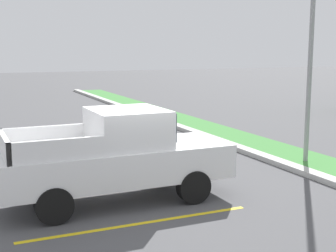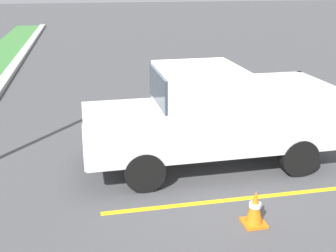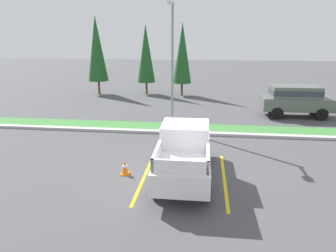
{
  "view_description": "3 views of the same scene",
  "coord_description": "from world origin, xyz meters",
  "views": [
    {
      "loc": [
        9.85,
        -3.59,
        3.45
      ],
      "look_at": [
        -0.93,
        1.18,
        1.5
      ],
      "focal_mm": 50.44,
      "sensor_mm": 36.0,
      "label": 1
    },
    {
      "loc": [
        -7.79,
        2.02,
        3.75
      ],
      "look_at": [
        0.47,
        0.31,
        0.72
      ],
      "focal_mm": 44.36,
      "sensor_mm": 36.0,
      "label": 2
    },
    {
      "loc": [
        0.61,
        -11.41,
        5.31
      ],
      "look_at": [
        -0.98,
        1.63,
        1.44
      ],
      "focal_mm": 32.88,
      "sensor_mm": 36.0,
      "label": 3
    }
  ],
  "objects": [
    {
      "name": "parking_line_far",
      "position": [
        1.46,
        -0.49,
        0.0
      ],
      "size": [
        0.12,
        4.8,
        0.01
      ],
      "primitive_type": "cube",
      "color": "yellow",
      "rests_on": "ground"
    },
    {
      "name": "parking_line_near",
      "position": [
        -1.64,
        -0.49,
        0.0
      ],
      "size": [
        0.12,
        4.8,
        0.01
      ],
      "primitive_type": "cube",
      "color": "yellow",
      "rests_on": "ground"
    },
    {
      "name": "traffic_cone",
      "position": [
        -2.44,
        -0.5,
        0.29
      ],
      "size": [
        0.36,
        0.36,
        0.6
      ],
      "color": "orange",
      "rests_on": "ground"
    },
    {
      "name": "pickup_truck_main",
      "position": [
        -0.09,
        -0.44,
        1.04
      ],
      "size": [
        2.01,
        5.24,
        2.1
      ],
      "color": "black",
      "rests_on": "ground"
    },
    {
      "name": "ground_plane",
      "position": [
        0.0,
        0.0,
        0.0
      ],
      "size": [
        120.0,
        120.0,
        0.0
      ],
      "primitive_type": "plane",
      "color": "#4C4C4F"
    }
  ]
}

